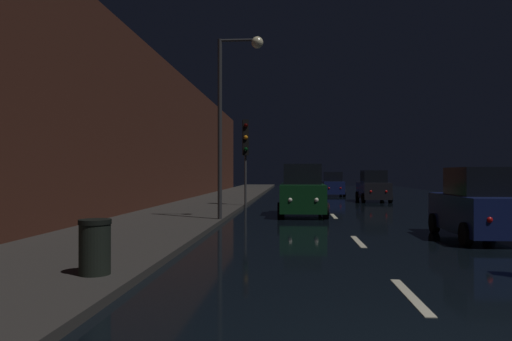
# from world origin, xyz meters

# --- Properties ---
(ground) EXTENTS (25.54, 84.00, 0.02)m
(ground) POSITION_xyz_m (0.00, 24.50, -0.01)
(ground) COLOR black
(sidewalk_left) EXTENTS (4.40, 84.00, 0.15)m
(sidewalk_left) POSITION_xyz_m (-6.57, 24.50, 0.07)
(sidewalk_left) COLOR #33302D
(sidewalk_left) RESTS_ON ground
(building_facade_left) EXTENTS (0.80, 63.00, 8.10)m
(building_facade_left) POSITION_xyz_m (-9.17, 21.00, 4.05)
(building_facade_left) COLOR #472319
(building_facade_left) RESTS_ON ground
(lane_centerline) EXTENTS (0.16, 23.37, 0.01)m
(lane_centerline) POSITION_xyz_m (0.00, 13.09, 0.01)
(lane_centerline) COLOR beige
(lane_centerline) RESTS_ON ground
(traffic_light_far_left) EXTENTS (0.37, 0.48, 4.70)m
(traffic_light_far_left) POSITION_xyz_m (-4.26, 21.11, 3.40)
(traffic_light_far_left) COLOR #38383A
(traffic_light_far_left) RESTS_ON ground
(streetlamp_overhead) EXTENTS (1.70, 0.44, 6.91)m
(streetlamp_overhead) POSITION_xyz_m (-4.00, 13.32, 4.61)
(streetlamp_overhead) COLOR #2D2D30
(streetlamp_overhead) RESTS_ON ground
(trash_bin_curbside) EXTENTS (0.55, 0.55, 0.93)m
(trash_bin_curbside) POSITION_xyz_m (-5.11, 3.47, 0.62)
(trash_bin_curbside) COLOR black
(trash_bin_curbside) RESTS_ON sidewalk_left
(car_approaching_headlights) EXTENTS (2.06, 4.46, 2.24)m
(car_approaching_headlights) POSITION_xyz_m (-1.35, 16.74, 1.03)
(car_approaching_headlights) COLOR #0F3819
(car_approaching_headlights) RESTS_ON ground
(car_distant_taillights) EXTENTS (1.77, 3.83, 1.93)m
(car_distant_taillights) POSITION_xyz_m (1.49, 34.80, 0.88)
(car_distant_taillights) COLOR #141E51
(car_distant_taillights) RESTS_ON ground
(car_parked_right_far) EXTENTS (1.86, 4.03, 2.03)m
(car_parked_right_far) POSITION_xyz_m (3.47, 27.33, 0.93)
(car_parked_right_far) COLOR black
(car_parked_right_far) RESTS_ON ground
(car_parked_right_near) EXTENTS (1.85, 4.01, 2.02)m
(car_parked_right_near) POSITION_xyz_m (3.47, 9.58, 0.92)
(car_parked_right_near) COLOR #141E51
(car_parked_right_near) RESTS_ON ground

